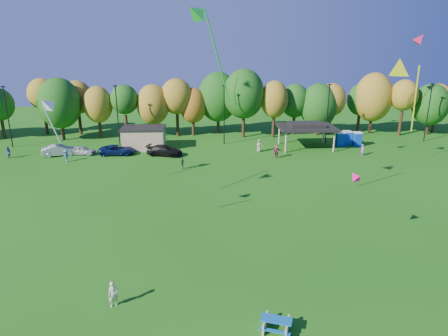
{
  "coord_description": "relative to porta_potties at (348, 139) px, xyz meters",
  "views": [
    {
      "loc": [
        -1.52,
        -20.11,
        15.27
      ],
      "look_at": [
        0.0,
        6.0,
        6.93
      ],
      "focal_mm": 32.0,
      "sensor_mm": 36.0,
      "label": 1
    }
  ],
  "objects": [
    {
      "name": "car_b",
      "position": [
        -42.11,
        -3.13,
        -0.33
      ],
      "size": [
        4.91,
        2.9,
        1.53
      ],
      "primitive_type": "imported",
      "rotation": [
        0.0,
        0.0,
        1.87
      ],
      "color": "#939398",
      "rests_on": "ground"
    },
    {
      "name": "kite_14",
      "position": [
        -8.24,
        -29.82,
        12.51
      ],
      "size": [
        2.52,
        3.38,
        5.67
      ],
      "color": "yellow"
    },
    {
      "name": "pavilion",
      "position": [
        -6.82,
        -0.94,
        2.13
      ],
      "size": [
        8.2,
        6.2,
        3.77
      ],
      "color": "tan",
      "rests_on": "ground"
    },
    {
      "name": "picnic_table",
      "position": [
        -18.4,
        -39.94,
        -0.67
      ],
      "size": [
        2.07,
        1.89,
        0.74
      ],
      "rotation": [
        0.0,
        0.0,
        -0.34
      ],
      "color": "tan",
      "rests_on": "ground"
    },
    {
      "name": "utility_building",
      "position": [
        -30.82,
        0.06,
        0.54
      ],
      "size": [
        6.3,
        4.3,
        3.25
      ],
      "color": "tan",
      "rests_on": "ground"
    },
    {
      "name": "far_person_3",
      "position": [
        0.1,
        -5.48,
        -0.3
      ],
      "size": [
        0.51,
        0.66,
        1.6
      ],
      "primitive_type": "imported",
      "rotation": [
        0.0,
        0.0,
        1.82
      ],
      "color": "#BB5EC7",
      "rests_on": "ground"
    },
    {
      "name": "car_a",
      "position": [
        -39.1,
        -2.81,
        -0.47
      ],
      "size": [
        3.91,
        2.18,
        1.26
      ],
      "primitive_type": "imported",
      "rotation": [
        0.0,
        0.0,
        1.37
      ],
      "color": "#B9B9B9",
      "rests_on": "ground"
    },
    {
      "name": "kite_flyer",
      "position": [
        -27.77,
        -37.26,
        -0.28
      ],
      "size": [
        0.7,
        0.59,
        1.64
      ],
      "primitive_type": "imported",
      "rotation": [
        0.0,
        0.0,
        0.39
      ],
      "color": "beige",
      "rests_on": "ground"
    },
    {
      "name": "car_c",
      "position": [
        -34.2,
        -3.16,
        -0.41
      ],
      "size": [
        4.96,
        2.32,
        1.37
      ],
      "primitive_type": "imported",
      "rotation": [
        0.0,
        0.0,
        1.56
      ],
      "color": "#0C1A49",
      "rests_on": "ground"
    },
    {
      "name": "far_person_4",
      "position": [
        -12.15,
        -6.1,
        -0.18
      ],
      "size": [
        1.77,
        1.26,
        1.84
      ],
      "primitive_type": "imported",
      "rotation": [
        0.0,
        0.0,
        0.47
      ],
      "color": "#AF495C",
      "rests_on": "ground"
    },
    {
      "name": "kite_8",
      "position": [
        -11.1,
        -30.88,
        4.69
      ],
      "size": [
        1.13,
        1.25,
        1.05
      ],
      "color": "#DD0C65"
    },
    {
      "name": "far_person_0",
      "position": [
        -40.26,
        -6.22,
        -0.28
      ],
      "size": [
        1.08,
        1.22,
        1.63
      ],
      "primitive_type": "imported",
      "rotation": [
        0.0,
        0.0,
        4.14
      ],
      "color": "teal",
      "rests_on": "ground"
    },
    {
      "name": "tree_line",
      "position": [
        -21.84,
        7.57,
        4.82
      ],
      "size": [
        93.57,
        10.55,
        11.15
      ],
      "color": "black",
      "rests_on": "ground"
    },
    {
      "name": "kite_12",
      "position": [
        -33.07,
        -29.61,
        9.98
      ],
      "size": [
        1.64,
        2.1,
        3.46
      ],
      "color": "silver"
    },
    {
      "name": "lamp_posts",
      "position": [
        -18.82,
        2.06,
        3.8
      ],
      "size": [
        64.5,
        0.25,
        9.09
      ],
      "color": "black",
      "rests_on": "ground"
    },
    {
      "name": "kite_1",
      "position": [
        -22.61,
        -26.62,
        16.12
      ],
      "size": [
        3.71,
        3.33,
        7.38
      ],
      "color": "green"
    },
    {
      "name": "far_person_2",
      "position": [
        -48.59,
        -4.2,
        -0.28
      ],
      "size": [
        1.0,
        0.92,
        1.64
      ],
      "primitive_type": "imported",
      "rotation": [
        0.0,
        0.0,
        5.8
      ],
      "color": "#455399",
      "rests_on": "ground"
    },
    {
      "name": "ground",
      "position": [
        -20.82,
        -37.94,
        -1.1
      ],
      "size": [
        160.0,
        160.0,
        0.0
      ],
      "primitive_type": "plane",
      "color": "#19600F",
      "rests_on": "ground"
    },
    {
      "name": "kite_5",
      "position": [
        1.41,
        -14.12,
        14.42
      ],
      "size": [
        1.65,
        1.31,
        1.5
      ],
      "color": "#C0163B"
    },
    {
      "name": "car_d",
      "position": [
        -27.48,
        -4.0,
        -0.37
      ],
      "size": [
        5.39,
        3.31,
        1.46
      ],
      "primitive_type": "imported",
      "rotation": [
        0.0,
        0.0,
        1.3
      ],
      "color": "black",
      "rests_on": "ground"
    },
    {
      "name": "far_person_1",
      "position": [
        -14.03,
        -2.77,
        -0.17
      ],
      "size": [
        1.07,
        0.93,
        1.85
      ],
      "primitive_type": "imported",
      "rotation": [
        0.0,
        0.0,
        5.83
      ],
      "color": "#919566",
      "rests_on": "ground"
    },
    {
      "name": "far_person_5",
      "position": [
        -24.78,
        -10.26,
        -0.33
      ],
      "size": [
        0.78,
        0.97,
        1.54
      ],
      "primitive_type": "imported",
      "rotation": [
        0.0,
        0.0,
        4.17
      ],
      "color": "#507849",
      "rests_on": "ground"
    },
    {
      "name": "porta_potties",
      "position": [
        0.0,
        0.0,
        0.0
      ],
      "size": [
        3.75,
        1.98,
        2.18
      ],
      "color": "#0D39AD",
      "rests_on": "ground"
    }
  ]
}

